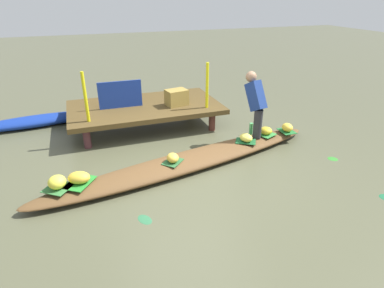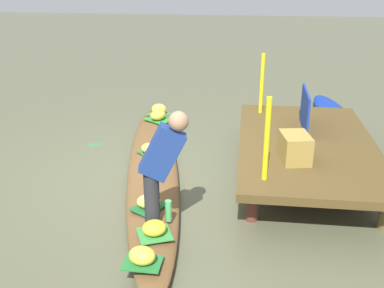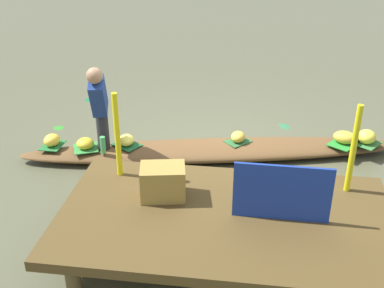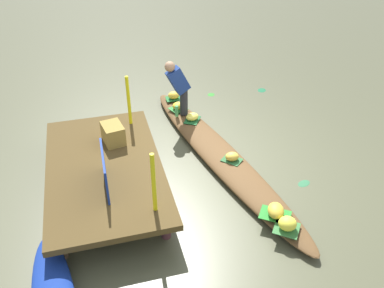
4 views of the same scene
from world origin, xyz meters
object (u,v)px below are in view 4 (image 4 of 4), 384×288
Objects in this scene: banana_bunch_3 at (287,224)px; produce_crate at (113,134)px; banana_bunch_2 at (192,117)px; market_banner at (105,170)px; banana_bunch_4 at (174,95)px; banana_bunch_5 at (178,106)px; banana_bunch_1 at (232,157)px; banana_bunch_0 at (276,211)px; vendor_boat at (220,155)px; water_bottle at (177,111)px; vendor_person at (178,85)px.

banana_bunch_3 is 3.24m from produce_crate.
market_banner is (-1.98, 1.86, 0.49)m from banana_bunch_2.
banana_bunch_4 is 1.02× the size of banana_bunch_5.
banana_bunch_3 is at bearing -173.65° from banana_bunch_1.
banana_bunch_0 is at bearing 8.05° from banana_bunch_3.
banana_bunch_1 is at bearing -172.37° from vendor_boat.
vendor_boat is 0.38m from banana_bunch_1.
market_banner reaches higher than banana_bunch_5.
banana_bunch_5 is at bearing 178.03° from banana_bunch_4.
vendor_boat is 12.03× the size of produce_crate.
banana_bunch_4 is (3.94, 0.61, -0.00)m from banana_bunch_0.
banana_bunch_5 is at bearing -33.28° from market_banner.
banana_bunch_1 is at bearing -161.88° from water_bottle.
banana_bunch_4 is at bearing 8.72° from banana_bunch_2.
vendor_boat is at bearing -162.11° from water_bottle.
market_banner is (-0.80, 2.05, 0.67)m from vendor_boat.
market_banner is (1.26, 2.36, 0.47)m from banana_bunch_3.
banana_bunch_0 is 1.46m from banana_bunch_1.
water_bottle is at bearing 161.28° from banana_bunch_5.
banana_bunch_1 is at bearing -166.74° from banana_bunch_5.
vendor_boat is 16.67× the size of banana_bunch_0.
banana_bunch_1 is at bearing -109.14° from produce_crate.
water_bottle reaches higher than banana_bunch_2.
banana_bunch_3 is 0.21× the size of vendor_person.
banana_bunch_3 is 1.07× the size of banana_bunch_5.
vendor_person is 1.35× the size of market_banner.
vendor_person is at bearing 11.79° from banana_bunch_0.
produce_crate reaches higher than banana_bunch_5.
market_banner is at bearing 145.97° from banana_bunch_5.
water_bottle reaches higher than banana_bunch_5.
banana_bunch_4 is at bearing -29.08° from market_banner.
banana_bunch_0 is at bearing -135.49° from produce_crate.
water_bottle is 0.26× the size of market_banner.
banana_bunch_0 is at bearing -174.00° from banana_bunch_1.
banana_bunch_5 is (3.76, 0.67, -0.02)m from banana_bunch_3.
banana_bunch_4 is 1.06× the size of water_bottle.
banana_bunch_5 is at bearing 17.94° from banana_bunch_2.
vendor_person reaches higher than banana_bunch_1.
market_banner is at bearing 99.71° from vendor_boat.
vendor_person is (-0.26, 0.04, 0.61)m from banana_bunch_5.
banana_bunch_2 is at bearing -171.28° from banana_bunch_4.
produce_crate reaches higher than banana_bunch_1.
produce_crate reaches higher than banana_bunch_0.
water_bottle is (-0.75, 0.11, 0.03)m from banana_bunch_4.
banana_bunch_5 is at bearing 13.26° from banana_bunch_1.
banana_bunch_1 is 0.91× the size of banana_bunch_3.
vendor_person is at bearing -52.43° from produce_crate.
banana_bunch_2 is (1.50, 0.31, -0.00)m from banana_bunch_1.
banana_bunch_0 is 0.26× the size of vendor_person.
banana_bunch_2 reaches higher than vendor_boat.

